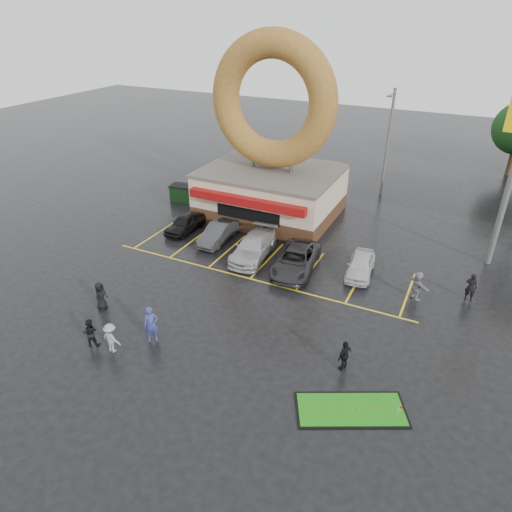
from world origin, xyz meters
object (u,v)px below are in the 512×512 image
at_px(person_cameraman, 345,355).
at_px(car_black, 185,223).
at_px(streetlight_mid, 388,141).
at_px(car_white, 361,265).
at_px(car_dgrey, 218,233).
at_px(putting_green, 351,409).
at_px(dumpster, 182,193).
at_px(car_silver, 253,247).
at_px(donut_shop, 271,160).
at_px(person_blue, 151,324).
at_px(car_grey, 296,260).
at_px(streetlight_left, 234,126).

bearing_deg(person_cameraman, car_black, -100.30).
height_order(streetlight_mid, person_cameraman, streetlight_mid).
distance_m(car_black, car_white, 13.22).
bearing_deg(car_black, streetlight_mid, 52.23).
relative_size(car_dgrey, putting_green, 0.81).
bearing_deg(car_black, dumpster, 128.29).
bearing_deg(car_silver, streetlight_mid, 65.93).
height_order(car_black, car_silver, car_silver).
bearing_deg(car_black, donut_shop, 54.63).
relative_size(person_cameraman, dumpster, 0.87).
height_order(person_blue, dumpster, person_blue).
xyz_separation_m(streetlight_mid, car_white, (1.89, -13.99, -4.14)).
xyz_separation_m(donut_shop, dumpster, (-7.97, -0.73, -3.81)).
distance_m(car_black, car_grey, 9.57).
relative_size(donut_shop, dumpster, 7.50).
bearing_deg(person_blue, car_black, 76.89).
bearing_deg(person_cameraman, donut_shop, -123.53).
bearing_deg(person_blue, streetlight_left, 69.49).
xyz_separation_m(streetlight_mid, car_grey, (-1.91, -15.29, -4.07)).
xyz_separation_m(car_silver, car_white, (6.95, 0.93, -0.09)).
height_order(streetlight_mid, car_black, streetlight_mid).
bearing_deg(car_white, car_dgrey, 173.84).
distance_m(donut_shop, streetlight_left, 9.87).
relative_size(car_silver, car_grey, 0.98).
relative_size(streetlight_left, dumpster, 5.00).
bearing_deg(car_white, streetlight_left, 134.48).
height_order(car_silver, car_white, car_silver).
distance_m(donut_shop, dumpster, 8.86).
height_order(streetlight_left, car_white, streetlight_left).
bearing_deg(streetlight_mid, person_blue, -102.96).
relative_size(car_white, person_blue, 1.94).
relative_size(streetlight_left, car_silver, 1.80).
bearing_deg(car_grey, dumpster, 145.80).
bearing_deg(person_cameraman, car_white, -148.81).
bearing_deg(car_silver, car_black, 162.93).
bearing_deg(streetlight_mid, car_dgrey, -120.64).
distance_m(person_blue, putting_green, 10.19).
relative_size(car_dgrey, person_cameraman, 2.56).
distance_m(car_silver, car_grey, 3.17).
relative_size(donut_shop, car_dgrey, 3.37).
distance_m(streetlight_left, car_dgrey, 14.79).
relative_size(streetlight_left, person_blue, 4.63).
bearing_deg(streetlight_mid, car_white, -82.33).
bearing_deg(car_grey, person_blue, -119.04).
xyz_separation_m(donut_shop, car_dgrey, (-1.30, -6.06, -3.81)).
xyz_separation_m(streetlight_left, car_black, (2.67, -12.62, -4.14)).
bearing_deg(car_grey, car_white, 11.52).
bearing_deg(car_dgrey, person_cameraman, -37.78).
height_order(streetlight_mid, person_blue, streetlight_mid).
height_order(car_black, car_dgrey, car_dgrey).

